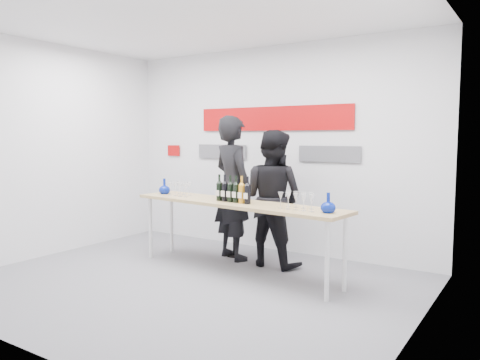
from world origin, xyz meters
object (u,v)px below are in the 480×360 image
Objects in this scene: tasting_table at (236,207)px; presenter_left at (233,188)px; presenter_right at (272,198)px; mic_stand at (233,222)px.

presenter_left reaches higher than tasting_table.
mic_stand is (-0.67, 0.08, -0.40)m from presenter_right.
presenter_left is 0.50m from mic_stand.
presenter_right reaches higher than tasting_table.
mic_stand is (-0.05, 0.08, -0.49)m from presenter_left.
presenter_right is (0.62, 0.00, -0.10)m from presenter_left.
tasting_table is 1.70× the size of presenter_right.
tasting_table is 0.85m from mic_stand.
presenter_left is 0.63m from presenter_right.
presenter_left is 1.22× the size of mic_stand.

